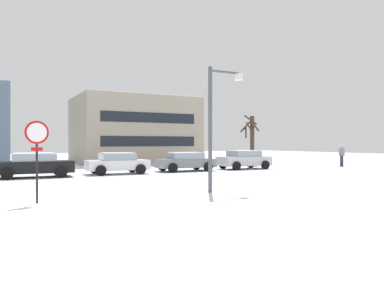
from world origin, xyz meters
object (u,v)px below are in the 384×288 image
at_px(parked_car_gray, 185,161).
at_px(parked_car_silver, 244,159).
at_px(parked_car_white, 117,163).
at_px(street_lamp, 217,115).
at_px(pedestrian_crossing, 342,154).
at_px(stop_sign, 37,145).
at_px(parked_car_black, 34,165).

bearing_deg(parked_car_gray, parked_car_silver, -2.42).
bearing_deg(parked_car_white, parked_car_silver, -0.69).
bearing_deg(street_lamp, pedestrian_crossing, 25.89).
bearing_deg(pedestrian_crossing, street_lamp, -154.11).
relative_size(street_lamp, parked_car_white, 1.29).
bearing_deg(stop_sign, parked_car_gray, 43.13).
xyz_separation_m(parked_car_white, parked_car_gray, (4.88, 0.09, -0.02)).
distance_m(stop_sign, parked_car_silver, 18.35).
bearing_deg(stop_sign, pedestrian_crossing, 18.47).
height_order(stop_sign, parked_car_white, stop_sign).
height_order(street_lamp, pedestrian_crossing, street_lamp).
bearing_deg(parked_car_white, pedestrian_crossing, -5.43).
bearing_deg(pedestrian_crossing, parked_car_silver, 169.36).
xyz_separation_m(stop_sign, pedestrian_crossing, (24.25, 8.10, -0.88)).
bearing_deg(pedestrian_crossing, parked_car_gray, 172.27).
relative_size(parked_car_black, parked_car_white, 1.11).
height_order(parked_car_gray, pedestrian_crossing, pedestrian_crossing).
distance_m(parked_car_white, parked_car_gray, 4.88).
distance_m(street_lamp, parked_car_silver, 13.67).
xyz_separation_m(stop_sign, parked_car_gray, (10.62, 9.95, -1.21)).
bearing_deg(parked_car_silver, parked_car_white, 179.31).
bearing_deg(street_lamp, parked_car_white, 95.26).
distance_m(street_lamp, pedestrian_crossing, 19.64).
xyz_separation_m(parked_car_gray, parked_car_silver, (4.88, -0.21, 0.04)).
xyz_separation_m(parked_car_black, pedestrian_crossing, (23.40, -1.71, 0.28)).
xyz_separation_m(street_lamp, parked_car_silver, (8.82, 10.17, -2.37)).
relative_size(parked_car_white, parked_car_gray, 0.94).
bearing_deg(stop_sign, parked_car_black, 85.03).
bearing_deg(parked_car_gray, pedestrian_crossing, -7.73).
bearing_deg(street_lamp, parked_car_black, 119.67).
bearing_deg(street_lamp, parked_car_silver, 49.07).
relative_size(stop_sign, street_lamp, 0.54).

